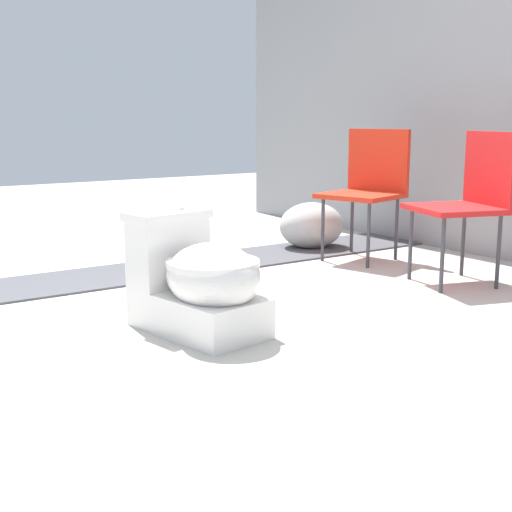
% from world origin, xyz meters
% --- Properties ---
extents(ground_plane, '(14.00, 14.00, 0.00)m').
position_xyz_m(ground_plane, '(0.00, 0.00, 0.00)').
color(ground_plane, '#B7B2A8').
extents(gravel_strip, '(0.56, 8.00, 0.01)m').
position_xyz_m(gravel_strip, '(-1.14, 0.50, 0.01)').
color(gravel_strip, '#4C4C51').
rests_on(gravel_strip, ground).
extents(toilet, '(0.68, 0.47, 0.52)m').
position_xyz_m(toilet, '(0.08, -0.08, 0.22)').
color(toilet, white).
rests_on(toilet, ground).
extents(folding_chair_left, '(0.54, 0.54, 0.83)m').
position_xyz_m(folding_chair_left, '(-0.72, 1.65, 0.51)').
color(folding_chair_left, red).
rests_on(folding_chair_left, ground).
extents(folding_chair_middle, '(0.55, 0.55, 0.83)m').
position_xyz_m(folding_chair_middle, '(0.12, 1.62, 0.51)').
color(folding_chair_middle, red).
rests_on(folding_chair_middle, ground).
extents(boulder_near, '(0.47, 0.53, 0.32)m').
position_xyz_m(boulder_near, '(-1.20, 1.56, 0.16)').
color(boulder_near, '#B7B2AD').
rests_on(boulder_near, ground).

